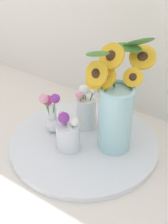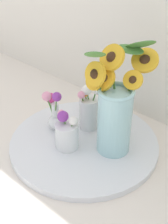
{
  "view_description": "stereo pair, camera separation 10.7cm",
  "coord_description": "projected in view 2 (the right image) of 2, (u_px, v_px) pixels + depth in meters",
  "views": [
    {
      "loc": [
        0.49,
        -0.65,
        0.74
      ],
      "look_at": [
        -0.02,
        0.08,
        0.15
      ],
      "focal_mm": 50.0,
      "sensor_mm": 36.0,
      "label": 1
    },
    {
      "loc": [
        0.57,
        -0.59,
        0.74
      ],
      "look_at": [
        -0.02,
        0.08,
        0.15
      ],
      "focal_mm": 50.0,
      "sensor_mm": 36.0,
      "label": 2
    }
  ],
  "objects": [
    {
      "name": "mason_jar_sunflowers",
      "position": [
        114.0,
        109.0,
        1.02
      ],
      "size": [
        0.19,
        0.26,
        0.4
      ],
      "color": "#9ED1D6",
      "rests_on": "serving_tray"
    },
    {
      "name": "ground_plane",
      "position": [
        73.0,
        158.0,
        1.09
      ],
      "size": [
        6.0,
        6.0,
        0.0
      ],
      "primitive_type": "plane",
      "color": "silver"
    },
    {
      "name": "serving_tray",
      "position": [
        84.0,
        143.0,
        1.14
      ],
      "size": [
        0.54,
        0.54,
        0.02
      ],
      "color": "silver",
      "rests_on": "ground_plane"
    },
    {
      "name": "vase_bulb_right",
      "position": [
        54.0,
        112.0,
        1.16
      ],
      "size": [
        0.09,
        0.06,
        0.18
      ],
      "color": "white",
      "rests_on": "serving_tray"
    },
    {
      "name": "vase_small_back",
      "position": [
        89.0,
        110.0,
        1.17
      ],
      "size": [
        0.08,
        0.08,
        0.18
      ],
      "color": "white",
      "rests_on": "serving_tray"
    },
    {
      "name": "vase_small_center",
      "position": [
        67.0,
        133.0,
        1.08
      ],
      "size": [
        0.08,
        0.08,
        0.14
      ],
      "color": "white",
      "rests_on": "serving_tray"
    }
  ]
}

